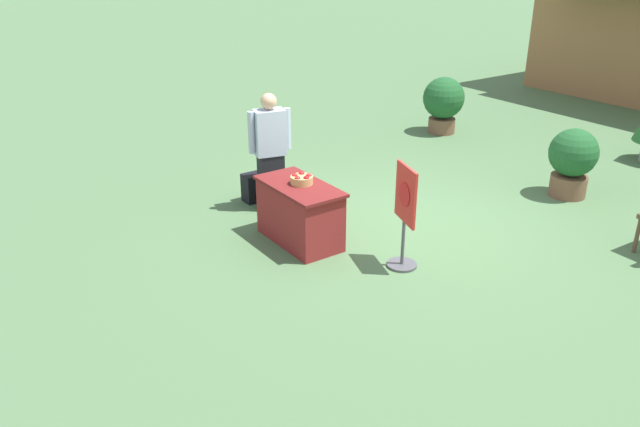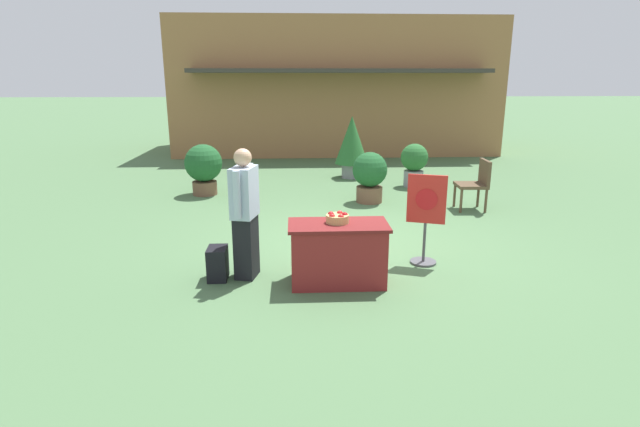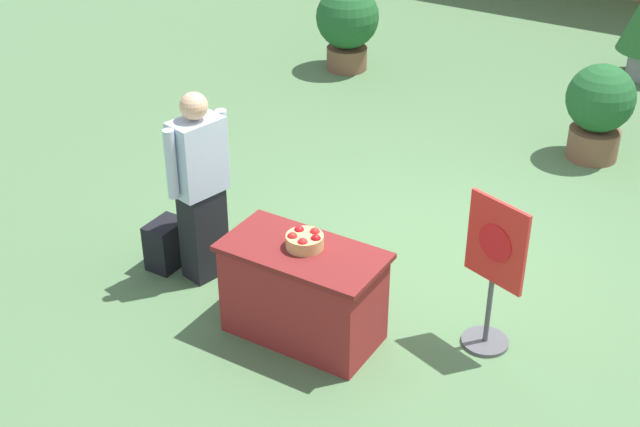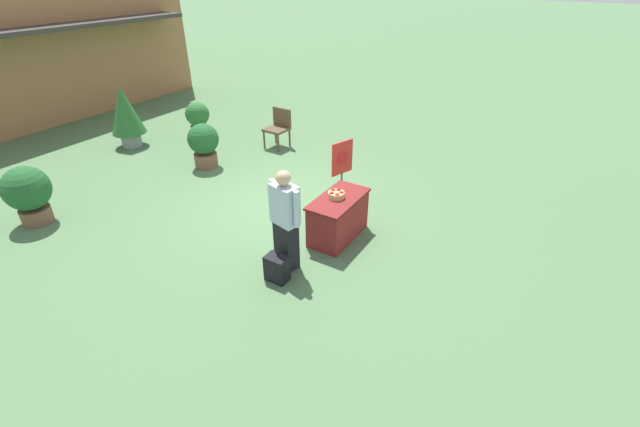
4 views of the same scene
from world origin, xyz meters
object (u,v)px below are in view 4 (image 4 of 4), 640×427
apple_basket (336,194)px  backpack (277,268)px  potted_plant_near_left (198,118)px  potted_plant_far_left (204,143)px  display_table (338,217)px  poster_board (342,170)px  potted_plant_far_right (28,192)px  person_visitor (285,220)px  patio_chair (279,125)px  potted_plant_near_right (125,113)px

apple_basket → backpack: bearing=174.0°
potted_plant_near_left → potted_plant_far_left: 1.94m
backpack → potted_plant_near_left: bearing=55.0°
display_table → apple_basket: (-0.01, 0.04, 0.44)m
apple_basket → potted_plant_near_left: size_ratio=0.28×
poster_board → apple_basket: bearing=-46.4°
display_table → potted_plant_far_right: 5.60m
person_visitor → potted_plant_near_left: 6.35m
display_table → potted_plant_far_right: (-2.50, 5.01, 0.24)m
patio_chair → potted_plant_far_right: potted_plant_far_right is taller
apple_basket → potted_plant_far_left: size_ratio=0.27×
display_table → potted_plant_near_right: (0.93, 6.74, 0.50)m
backpack → apple_basket: bearing=-6.0°
potted_plant_near_right → potted_plant_far_left: 2.61m
potted_plant_near_right → potted_plant_near_left: (1.34, -1.12, -0.32)m
potted_plant_far_right → potted_plant_near_right: size_ratio=0.71×
display_table → patio_chair: patio_chair is taller
potted_plant_far_right → potted_plant_near_left: 4.80m
person_visitor → backpack: (-0.36, -0.07, -0.64)m
potted_plant_near_right → potted_plant_far_left: potted_plant_near_right is taller
display_table → person_visitor: size_ratio=0.74×
display_table → backpack: display_table is taller
apple_basket → potted_plant_near_right: potted_plant_near_right is taller
potted_plant_near_right → potted_plant_far_left: size_ratio=1.51×
apple_basket → backpack: (-1.51, 0.16, -0.62)m
potted_plant_near_left → potted_plant_far_left: bearing=-130.7°
backpack → poster_board: 2.83m
display_table → apple_basket: apple_basket is taller
potted_plant_far_right → apple_basket: bearing=-63.4°
apple_basket → potted_plant_far_right: potted_plant_far_right is taller
poster_board → patio_chair: 3.30m
patio_chair → potted_plant_near_right: potted_plant_near_right is taller
potted_plant_near_right → poster_board: bearing=-87.0°
backpack → potted_plant_near_left: size_ratio=0.42×
apple_basket → person_visitor: 1.17m
apple_basket → patio_chair: size_ratio=0.29×
patio_chair → potted_plant_near_right: size_ratio=0.62×
potted_plant_far_right → display_table: bearing=-63.5°
person_visitor → patio_chair: bearing=50.8°
display_table → poster_board: poster_board is taller
potted_plant_far_left → potted_plant_far_right: bearing=166.1°
potted_plant_far_left → display_table: bearing=-103.7°
display_table → backpack: size_ratio=2.91×
potted_plant_near_right → person_visitor: bearing=-107.8°
backpack → poster_board: size_ratio=0.34×
poster_board → potted_plant_far_left: size_ratio=1.20×
poster_board → potted_plant_near_right: size_ratio=0.80×
apple_basket → poster_board: poster_board is taller
display_table → potted_plant_near_left: size_ratio=1.21×
apple_basket → poster_board: size_ratio=0.23×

